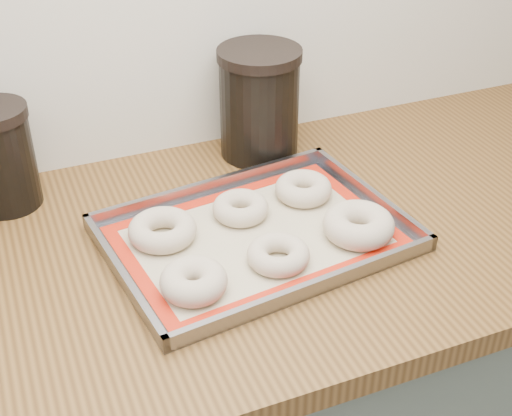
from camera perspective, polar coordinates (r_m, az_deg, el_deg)
name	(u,v)px	position (r m, az deg, el deg)	size (l,w,h in m)	color
countertop	(123,274)	(1.12, -10.57, -5.19)	(3.06, 0.68, 0.04)	brown
baking_tray	(256,236)	(1.14, 0.00, -2.23)	(0.50, 0.39, 0.03)	gray
baking_mat	(256,237)	(1.14, 0.00, -2.32)	(0.45, 0.34, 0.00)	#C6B793
bagel_front_left	(194,281)	(1.02, -5.01, -5.85)	(0.10, 0.10, 0.04)	beige
bagel_front_mid	(278,255)	(1.07, 1.80, -3.75)	(0.10, 0.10, 0.03)	beige
bagel_front_right	(359,225)	(1.14, 8.20, -1.35)	(0.11, 0.11, 0.04)	beige
bagel_back_left	(162,230)	(1.13, -7.50, -1.75)	(0.11, 0.11, 0.04)	beige
bagel_back_mid	(241,208)	(1.18, -1.24, 0.00)	(0.09, 0.09, 0.03)	beige
bagel_back_right	(303,189)	(1.23, 3.81, 1.56)	(0.10, 0.10, 0.03)	beige
canister_mid	(0,157)	(1.25, -19.79, 3.87)	(0.12, 0.12, 0.18)	black
canister_right	(259,103)	(1.33, 0.26, 8.44)	(0.15, 0.15, 0.21)	black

